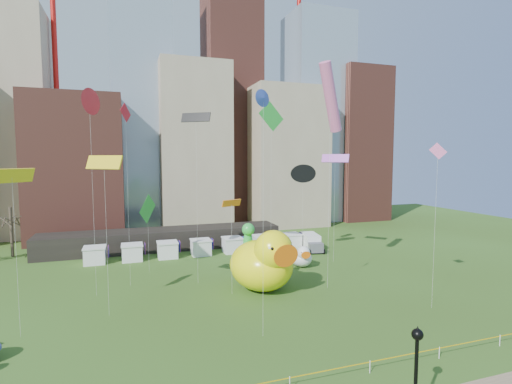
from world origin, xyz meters
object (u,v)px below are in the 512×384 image
object	(u,v)px
seahorse_purple	(275,256)
big_duck	(264,262)
small_duck	(302,257)
lamppost	(416,368)
box_truck	(311,242)
seahorse_green	(248,238)

from	to	relation	value
seahorse_purple	big_duck	bearing A→B (deg)	-127.94
small_duck	lamppost	xyz separation A→B (m)	(-7.99, -30.83, 2.23)
box_truck	small_duck	bearing A→B (deg)	-113.97
small_duck	seahorse_purple	bearing A→B (deg)	-137.10
big_duck	small_duck	size ratio (longest dim) A/B	2.40
seahorse_green	lamppost	xyz separation A→B (m)	(0.63, -27.66, -1.51)
box_truck	seahorse_green	bearing A→B (deg)	-130.81
big_duck	lamppost	distance (m)	23.56
big_duck	seahorse_green	world-z (taller)	big_duck
lamppost	box_truck	world-z (taller)	lamppost
seahorse_green	box_truck	world-z (taller)	seahorse_green
seahorse_green	lamppost	distance (m)	27.71
seahorse_green	lamppost	size ratio (longest dim) A/B	1.18
small_duck	seahorse_purple	xyz separation A→B (m)	(-5.37, -3.71, 1.49)
seahorse_green	box_truck	xyz separation A→B (m)	(14.34, 11.55, -3.83)
small_duck	seahorse_purple	distance (m)	6.70
small_duck	box_truck	distance (m)	10.15
big_duck	box_truck	xyz separation A→B (m)	(13.84, 15.66, -1.98)
small_duck	lamppost	size ratio (longest dim) A/B	0.70
big_duck	lamppost	xyz separation A→B (m)	(0.13, -23.56, 0.34)
seahorse_purple	box_truck	bearing A→B (deg)	47.22
big_duck	seahorse_purple	bearing A→B (deg)	39.86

